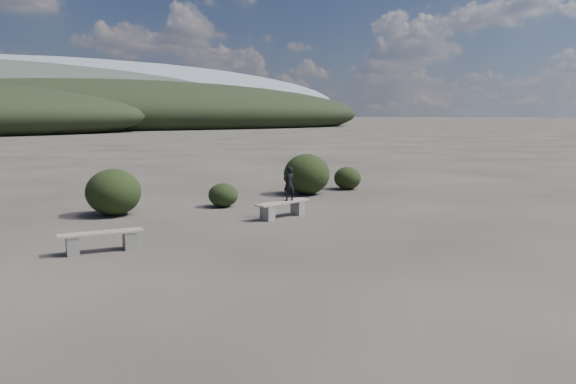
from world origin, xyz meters
TOP-DOWN VIEW (x-y plane):
  - ground at (0.00, 0.00)m, footprint 1200.00×1200.00m
  - bench_left at (-3.40, 4.68)m, footprint 1.77×0.61m
  - bench_right at (2.02, 5.80)m, footprint 1.87×0.73m
  - seated_person at (2.25, 5.85)m, footprint 0.36×0.25m
  - shrub_b at (-1.76, 8.92)m, footprint 1.56×1.56m
  - shrub_c at (1.52, 8.41)m, footprint 0.93×0.93m
  - shrub_d at (5.38, 9.18)m, footprint 1.68×1.68m
  - shrub_e at (7.51, 9.38)m, footprint 1.05×1.05m

SIDE VIEW (x-z plane):
  - ground at x=0.00m, z-range 0.00..0.00m
  - bench_left at x=-3.40m, z-range 0.05..0.48m
  - bench_right at x=2.02m, z-range 0.05..0.51m
  - shrub_c at x=1.52m, z-range 0.00..0.75m
  - shrub_e at x=7.51m, z-range 0.00..0.87m
  - shrub_b at x=-1.76m, z-range 0.00..1.34m
  - shrub_d at x=5.38m, z-range 0.00..1.47m
  - seated_person at x=2.25m, z-range 0.46..1.43m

